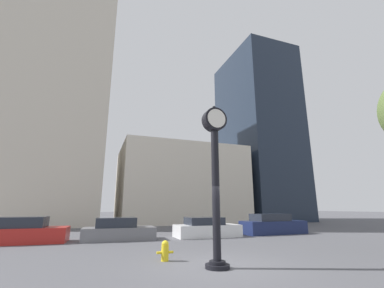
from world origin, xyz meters
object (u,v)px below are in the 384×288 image
(car_red, at_px, (24,232))
(car_navy, at_px, (273,225))
(fire_hydrant_near, at_px, (165,251))
(car_grey, at_px, (118,231))
(car_white, at_px, (206,228))
(street_clock, at_px, (215,171))

(car_red, xyz_separation_m, car_navy, (15.32, -0.44, 0.02))
(car_red, height_order, fire_hydrant_near, car_red)
(car_red, bearing_deg, car_grey, -0.87)
(car_red, distance_m, car_grey, 4.76)
(car_grey, height_order, fire_hydrant_near, car_grey)
(car_navy, relative_size, fire_hydrant_near, 6.86)
(car_navy, xyz_separation_m, fire_hydrant_near, (-9.48, -6.47, -0.24))
(fire_hydrant_near, bearing_deg, car_red, 130.18)
(car_navy, distance_m, fire_hydrant_near, 11.48)
(car_white, relative_size, fire_hydrant_near, 5.96)
(car_red, xyz_separation_m, fire_hydrant_near, (5.84, -6.91, -0.22))
(street_clock, xyz_separation_m, fire_hydrant_near, (-1.26, 1.63, -2.68))
(car_red, relative_size, car_white, 1.02)
(car_grey, distance_m, car_navy, 10.56)
(car_white, distance_m, fire_hydrant_near, 7.68)
(car_grey, height_order, car_white, car_grey)
(fire_hydrant_near, bearing_deg, car_white, 55.80)
(car_navy, height_order, fire_hydrant_near, car_navy)
(car_white, height_order, fire_hydrant_near, car_white)
(fire_hydrant_near, bearing_deg, car_navy, 34.33)
(street_clock, xyz_separation_m, car_navy, (8.22, 8.10, -2.44))
(street_clock, relative_size, fire_hydrant_near, 7.80)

